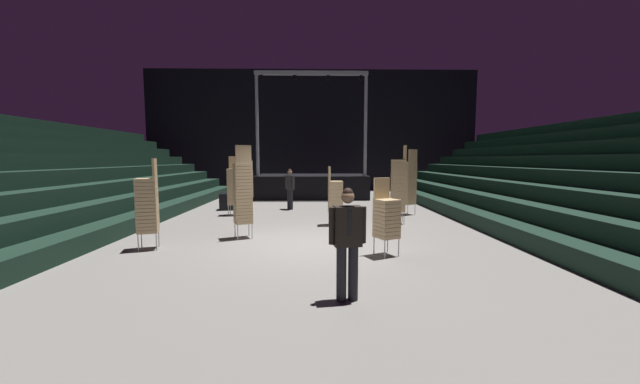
% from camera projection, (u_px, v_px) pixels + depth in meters
% --- Properties ---
extents(ground_plane, '(22.00, 30.00, 0.10)m').
position_uv_depth(ground_plane, '(310.00, 246.00, 8.59)').
color(ground_plane, slate).
extents(arena_end_wall, '(22.00, 0.30, 8.00)m').
position_uv_depth(arena_end_wall, '(312.00, 131.00, 23.13)').
color(arena_end_wall, black).
rests_on(arena_end_wall, ground_plane).
extents(bleacher_bank_left, '(6.00, 24.00, 3.60)m').
position_uv_depth(bleacher_bank_left, '(13.00, 171.00, 9.26)').
color(bleacher_bank_left, black).
rests_on(bleacher_bank_left, ground_plane).
extents(bleacher_bank_right, '(6.00, 24.00, 3.60)m').
position_uv_depth(bleacher_bank_right, '(598.00, 171.00, 9.56)').
color(bleacher_bank_right, black).
rests_on(bleacher_bank_right, ground_plane).
extents(stage_riser, '(5.97, 3.51, 6.47)m').
position_uv_depth(stage_riser, '(312.00, 184.00, 19.14)').
color(stage_riser, black).
rests_on(stage_riser, ground_plane).
extents(man_with_tie, '(0.57, 0.29, 1.70)m').
position_uv_depth(man_with_tie, '(348.00, 238.00, 5.09)').
color(man_with_tie, black).
rests_on(man_with_tie, ground_plane).
extents(chair_stack_front_left, '(0.58, 0.58, 2.48)m').
position_uv_depth(chair_stack_front_left, '(243.00, 192.00, 9.16)').
color(chair_stack_front_left, '#B2B5BA').
rests_on(chair_stack_front_left, ground_plane).
extents(chair_stack_front_right, '(0.46, 0.46, 1.88)m').
position_uv_depth(chair_stack_front_right, '(335.00, 196.00, 11.03)').
color(chair_stack_front_right, '#B2B5BA').
rests_on(chair_stack_front_right, ground_plane).
extents(chair_stack_mid_left, '(0.55, 0.55, 2.14)m').
position_uv_depth(chair_stack_mid_left, '(147.00, 204.00, 8.03)').
color(chair_stack_mid_left, '#B2B5BA').
rests_on(chair_stack_mid_left, ground_plane).
extents(chair_stack_mid_right, '(0.46, 0.46, 2.22)m').
position_uv_depth(chair_stack_mid_right, '(234.00, 186.00, 12.95)').
color(chair_stack_mid_right, '#B2B5BA').
rests_on(chair_stack_mid_right, ground_plane).
extents(chair_stack_mid_centre, '(0.59, 0.59, 1.71)m').
position_uv_depth(chair_stack_mid_centre, '(386.00, 217.00, 7.52)').
color(chair_stack_mid_centre, '#B2B5BA').
rests_on(chair_stack_mid_centre, ground_plane).
extents(chair_stack_rear_left, '(0.56, 0.56, 2.05)m').
position_uv_depth(chair_stack_rear_left, '(246.00, 183.00, 15.41)').
color(chair_stack_rear_left, '#B2B5BA').
rests_on(chair_stack_rear_left, ground_plane).
extents(chair_stack_rear_right, '(0.49, 0.49, 2.56)m').
position_uv_depth(chair_stack_rear_right, '(398.00, 185.00, 11.26)').
color(chair_stack_rear_right, '#B2B5BA').
rests_on(chair_stack_rear_right, ground_plane).
extents(chair_stack_rear_centre, '(0.60, 0.60, 2.48)m').
position_uv_depth(chair_stack_rear_centre, '(408.00, 182.00, 13.04)').
color(chair_stack_rear_centre, '#B2B5BA').
rests_on(chair_stack_rear_centre, ground_plane).
extents(crew_worker_near_stage, '(0.41, 0.52, 1.71)m').
position_uv_depth(crew_worker_near_stage, '(290.00, 187.00, 14.43)').
color(crew_worker_near_stage, black).
rests_on(crew_worker_near_stage, ground_plane).
extents(equipment_road_case, '(1.00, 0.76, 0.68)m').
position_uv_depth(equipment_road_case, '(231.00, 202.00, 14.44)').
color(equipment_road_case, black).
rests_on(equipment_road_case, ground_plane).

